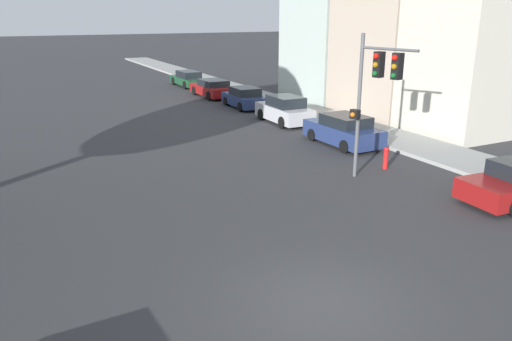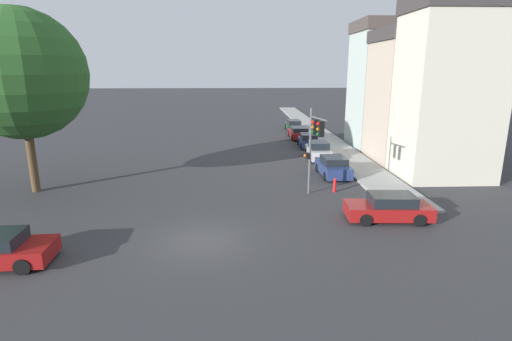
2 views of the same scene
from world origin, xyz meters
The scene contains 12 objects.
ground_plane centered at (0.00, 0.00, 0.00)m, with size 300.00×300.00×0.00m, color #333335.
sidewalk_strip centered at (11.54, 32.96, 0.08)m, with size 3.00×60.00×0.16m.
rowhouse_backdrop centered at (16.70, 16.92, 5.97)m, with size 7.76×17.99×12.66m.
street_tree centered at (-11.35, 8.14, 7.36)m, with size 7.85×7.85×11.30m.
traffic_signal centered at (6.29, 6.18, 3.74)m, with size 0.92×2.48×5.39m.
crossing_car_0 centered at (9.55, 2.18, 0.66)m, with size 4.43×2.16×1.39m.
parked_car_0 centered at (8.72, 11.12, 0.69)m, with size 2.03×4.23×1.46m.
parked_car_1 centered at (8.71, 16.77, 0.73)m, with size 1.89×4.16×1.57m.
parked_car_2 centered at (8.79, 22.26, 0.65)m, with size 1.92×4.04×1.37m.
parked_car_3 centered at (8.61, 27.45, 0.63)m, with size 2.09×4.68×1.30m.
parked_car_4 centered at (8.86, 33.69, 0.63)m, with size 1.86×4.81×1.33m.
fire_hydrant centered at (7.89, 7.13, 0.49)m, with size 0.22×0.22×0.92m.
Camera 2 is at (1.77, -17.14, 7.69)m, focal length 28.00 mm.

